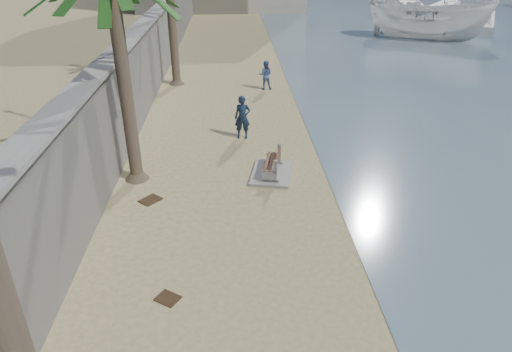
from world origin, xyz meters
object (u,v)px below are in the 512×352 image
boat_cruiser (429,17)px  yacht_near (476,23)px  yacht_far (408,13)px  bench_far (272,165)px  person_a (242,114)px  person_b (265,73)px  sailboat_west (444,6)px

boat_cruiser → yacht_near: 8.68m
boat_cruiser → yacht_far: 11.63m
bench_far → yacht_far: 37.81m
boat_cruiser → bench_far: bearing=175.6°
yacht_near → yacht_far: bearing=63.5°
bench_far → boat_cruiser: 26.73m
bench_far → person_a: person_a is taller
boat_cruiser → person_a: bearing=169.8°
person_b → boat_cruiser: bearing=-131.0°
bench_far → yacht_far: yacht_far is taller
bench_far → yacht_near: bearing=53.3°
boat_cruiser → sailboat_west: 18.90m
sailboat_west → yacht_far: bearing=-137.8°
yacht_far → sailboat_west: 8.18m
boat_cruiser → sailboat_west: size_ratio=0.37×
person_a → boat_cruiser: boat_cruiser is taller
bench_far → yacht_far: (16.78, 33.88, 0.00)m
person_a → bench_far: bearing=-74.2°
person_a → person_b: (1.39, 6.60, -0.15)m
bench_far → sailboat_west: bearing=59.9°
yacht_near → boat_cruiser: bearing=157.4°
boat_cruiser → yacht_far: size_ratio=0.47×
person_a → sailboat_west: (23.71, 36.08, -0.65)m
person_a → yacht_far: (17.66, 30.58, -0.63)m
person_b → boat_cruiser: 18.70m
person_a → yacht_near: (21.76, 24.68, -0.63)m
yacht_far → bench_far: bearing=167.4°
person_a → yacht_near: size_ratio=0.19×
person_b → yacht_near: (20.37, 18.08, -0.48)m
person_a → sailboat_west: sailboat_west is taller
bench_far → boat_cruiser: boat_cruiser is taller
boat_cruiser → yacht_far: boat_cruiser is taller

